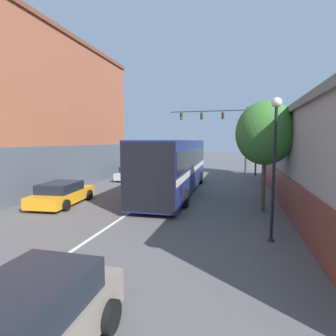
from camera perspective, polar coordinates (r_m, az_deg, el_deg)
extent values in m
cube|color=silver|center=(18.00, -1.79, -5.38)|extent=(0.14, 47.14, 0.01)
cube|color=#995138|center=(21.00, -30.61, 10.60)|extent=(6.44, 21.65, 11.08)
cube|color=#4C515B|center=(18.89, -23.22, -0.43)|extent=(0.24, 21.22, 3.20)
cube|color=brown|center=(22.17, -31.42, 24.58)|extent=(6.70, 21.87, 0.30)
cube|color=brown|center=(15.78, 23.75, -4.18)|extent=(0.24, 21.37, 1.81)
cube|color=navy|center=(17.98, 1.67, 0.71)|extent=(3.05, 12.99, 3.34)
cube|color=black|center=(17.93, 1.68, 2.62)|extent=(3.09, 12.74, 1.07)
cube|color=beige|center=(18.00, 1.67, -0.14)|extent=(3.08, 12.86, 0.33)
cube|color=black|center=(11.77, -4.46, -2.09)|extent=(2.54, 0.15, 3.21)
cylinder|color=black|center=(22.30, 0.33, -1.88)|extent=(0.34, 1.01, 1.00)
cylinder|color=black|center=(21.88, 7.13, -2.08)|extent=(0.34, 1.01, 1.00)
cylinder|color=black|center=(14.71, -6.53, -6.02)|extent=(0.34, 1.01, 1.00)
cylinder|color=black|center=(14.06, 3.79, -6.55)|extent=(0.34, 1.01, 1.00)
cube|color=black|center=(4.97, -28.11, -23.48)|extent=(1.60, 2.06, 0.55)
cylinder|color=black|center=(6.52, -27.88, -24.56)|extent=(0.24, 0.61, 0.60)
cylinder|color=black|center=(5.68, -12.54, -29.01)|extent=(0.24, 0.61, 0.60)
cube|color=orange|center=(15.87, -21.96, -5.69)|extent=(2.28, 4.41, 0.59)
cube|color=black|center=(15.59, -22.43, -3.86)|extent=(1.92, 2.37, 0.50)
cylinder|color=black|center=(17.49, -22.43, -5.20)|extent=(0.28, 0.61, 0.59)
cylinder|color=black|center=(16.59, -16.77, -5.59)|extent=(0.28, 0.61, 0.59)
cylinder|color=black|center=(15.35, -27.54, -6.94)|extent=(0.28, 0.61, 0.59)
cylinder|color=black|center=(14.32, -21.33, -7.57)|extent=(0.28, 0.61, 0.59)
cube|color=silver|center=(24.23, -7.45, -1.43)|extent=(1.98, 4.52, 0.56)
cube|color=black|center=(23.97, -7.71, -0.20)|extent=(1.70, 2.39, 0.53)
cylinder|color=black|center=(25.85, -7.84, -1.29)|extent=(0.26, 0.62, 0.61)
cylinder|color=black|center=(25.12, -4.28, -1.46)|extent=(0.26, 0.62, 0.61)
cylinder|color=black|center=(23.46, -10.84, -2.08)|extent=(0.26, 0.62, 0.61)
cylinder|color=black|center=(22.65, -7.00, -2.30)|extent=(0.26, 0.62, 0.61)
cube|color=#285633|center=(29.55, -3.04, -0.05)|extent=(2.14, 4.64, 0.59)
cube|color=black|center=(29.29, -3.14, 0.92)|extent=(1.81, 2.48, 0.45)
cylinder|color=black|center=(31.13, -4.09, -0.05)|extent=(0.27, 0.60, 0.58)
cylinder|color=black|center=(30.75, -0.80, -0.11)|extent=(0.27, 0.60, 0.58)
cylinder|color=black|center=(28.45, -5.45, -0.63)|extent=(0.27, 0.60, 0.58)
cylinder|color=black|center=(28.02, -1.87, -0.71)|extent=(0.27, 0.60, 0.58)
cylinder|color=#333338|center=(30.48, 16.67, 5.83)|extent=(0.18, 0.18, 7.21)
cylinder|color=#333338|center=(30.85, 8.58, 12.16)|extent=(8.69, 0.12, 0.12)
cube|color=#234723|center=(30.65, 11.85, 11.16)|extent=(0.28, 0.24, 0.80)
sphere|color=red|center=(30.53, 11.85, 11.65)|extent=(0.18, 0.18, 0.18)
sphere|color=black|center=(30.50, 11.84, 11.19)|extent=(0.18, 0.18, 0.18)
sphere|color=black|center=(30.48, 11.83, 10.73)|extent=(0.18, 0.18, 0.18)
cube|color=#234723|center=(30.88, 7.34, 11.20)|extent=(0.28, 0.24, 0.80)
sphere|color=red|center=(30.76, 7.31, 11.69)|extent=(0.18, 0.18, 0.18)
sphere|color=black|center=(30.73, 7.30, 11.23)|extent=(0.18, 0.18, 0.18)
sphere|color=black|center=(30.71, 7.29, 10.77)|extent=(0.18, 0.18, 0.18)
cube|color=#234723|center=(31.29, 2.91, 11.17)|extent=(0.28, 0.24, 0.80)
sphere|color=black|center=(31.17, 2.86, 11.65)|extent=(0.18, 0.18, 0.18)
sphere|color=black|center=(31.14, 2.85, 11.20)|extent=(0.18, 0.18, 0.18)
sphere|color=green|center=(31.12, 2.85, 10.74)|extent=(0.18, 0.18, 0.18)
cone|color=black|center=(10.27, 21.49, -14.04)|extent=(0.26, 0.26, 0.20)
cylinder|color=black|center=(9.75, 22.00, -1.49)|extent=(0.10, 0.10, 4.70)
sphere|color=#EFE5CC|center=(9.76, 22.58, 13.04)|extent=(0.34, 0.34, 0.34)
cylinder|color=brown|center=(14.12, 20.02, -3.34)|extent=(0.20, 0.20, 2.69)
ellipsoid|color=#38702D|center=(13.96, 20.40, 7.14)|extent=(2.88, 2.59, 3.17)
cylinder|color=#3D2D1E|center=(28.00, 18.56, 1.66)|extent=(0.17, 0.17, 3.19)
ellipsoid|color=#38702D|center=(27.96, 18.77, 8.03)|extent=(3.57, 3.21, 3.93)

